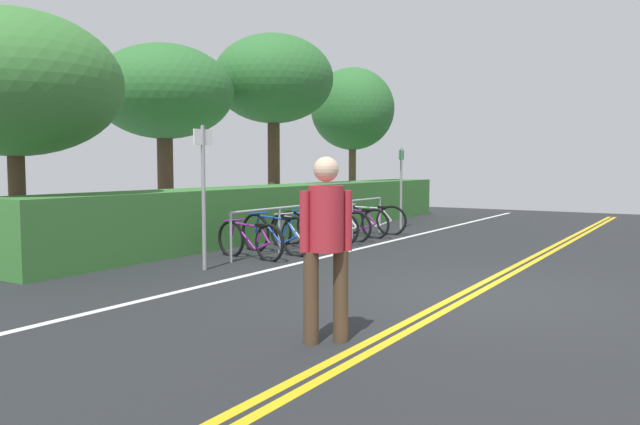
% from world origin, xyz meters
% --- Properties ---
extents(ground_plane, '(30.66, 13.28, 0.05)m').
position_xyz_m(ground_plane, '(0.00, 0.00, -0.03)').
color(ground_plane, '#232628').
extents(centre_line_yellow_inner, '(27.59, 0.10, 0.00)m').
position_xyz_m(centre_line_yellow_inner, '(0.00, -0.08, 0.00)').
color(centre_line_yellow_inner, gold).
rests_on(centre_line_yellow_inner, ground_plane).
extents(centre_line_yellow_outer, '(27.59, 0.10, 0.00)m').
position_xyz_m(centre_line_yellow_outer, '(0.00, 0.08, 0.00)').
color(centre_line_yellow_outer, gold).
rests_on(centre_line_yellow_outer, ground_plane).
extents(bike_lane_stripe_white, '(27.59, 0.12, 0.00)m').
position_xyz_m(bike_lane_stripe_white, '(0.00, 3.20, 0.00)').
color(bike_lane_stripe_white, white).
rests_on(bike_lane_stripe_white, ground_plane).
extents(bike_rack, '(5.60, 0.05, 0.85)m').
position_xyz_m(bike_rack, '(3.14, 4.21, 0.63)').
color(bike_rack, '#9EA0A5').
rests_on(bike_rack, ground_plane).
extents(bicycle_0, '(0.46, 1.62, 0.69)m').
position_xyz_m(bicycle_0, '(0.88, 4.21, 0.32)').
color(bicycle_0, black).
rests_on(bicycle_0, ground_plane).
extents(bicycle_1, '(0.48, 1.81, 0.77)m').
position_xyz_m(bicycle_1, '(1.62, 4.20, 0.36)').
color(bicycle_1, black).
rests_on(bicycle_1, ground_plane).
extents(bicycle_2, '(0.63, 1.65, 0.70)m').
position_xyz_m(bicycle_2, '(2.35, 4.22, 0.33)').
color(bicycle_2, black).
rests_on(bicycle_2, ground_plane).
extents(bicycle_3, '(0.70, 1.71, 0.74)m').
position_xyz_m(bicycle_3, '(3.08, 4.24, 0.35)').
color(bicycle_3, black).
rests_on(bicycle_3, ground_plane).
extents(bicycle_4, '(0.46, 1.76, 0.70)m').
position_xyz_m(bicycle_4, '(3.85, 4.29, 0.33)').
color(bicycle_4, black).
rests_on(bicycle_4, ground_plane).
extents(bicycle_5, '(0.46, 1.73, 0.71)m').
position_xyz_m(bicycle_5, '(4.71, 4.23, 0.33)').
color(bicycle_5, black).
rests_on(bicycle_5, ground_plane).
extents(bicycle_6, '(0.62, 1.67, 0.74)m').
position_xyz_m(bicycle_6, '(5.39, 4.20, 0.35)').
color(bicycle_6, black).
rests_on(bicycle_6, ground_plane).
extents(pedestrian, '(0.39, 0.36, 1.70)m').
position_xyz_m(pedestrian, '(-2.82, 0.40, 0.98)').
color(pedestrian, '#4C3826').
rests_on(pedestrian, ground_plane).
extents(sign_post_near, '(0.36, 0.06, 2.23)m').
position_xyz_m(sign_post_near, '(-0.43, 4.07, 1.34)').
color(sign_post_near, gray).
rests_on(sign_post_near, ground_plane).
extents(sign_post_far, '(0.36, 0.08, 2.06)m').
position_xyz_m(sign_post_far, '(6.97, 4.13, 1.25)').
color(sign_post_far, gray).
rests_on(sign_post_far, ground_plane).
extents(hedge_backdrop, '(14.55, 1.26, 1.15)m').
position_xyz_m(hedge_backdrop, '(4.64, 5.98, 0.58)').
color(hedge_backdrop, '#387533').
rests_on(hedge_backdrop, ground_plane).
extents(tree_near_left, '(3.40, 3.40, 4.07)m').
position_xyz_m(tree_near_left, '(-1.68, 6.92, 2.91)').
color(tree_near_left, '#473323').
rests_on(tree_near_left, ground_plane).
extents(tree_mid, '(3.15, 3.15, 4.34)m').
position_xyz_m(tree_mid, '(2.65, 8.04, 3.25)').
color(tree_mid, '#473323').
rests_on(tree_mid, ground_plane).
extents(tree_far_right, '(3.18, 3.18, 5.06)m').
position_xyz_m(tree_far_right, '(5.93, 7.38, 3.87)').
color(tree_far_right, '#473323').
rests_on(tree_far_right, ground_plane).
extents(tree_extra, '(2.57, 2.57, 4.61)m').
position_xyz_m(tree_extra, '(9.39, 6.89, 3.34)').
color(tree_extra, brown).
rests_on(tree_extra, ground_plane).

